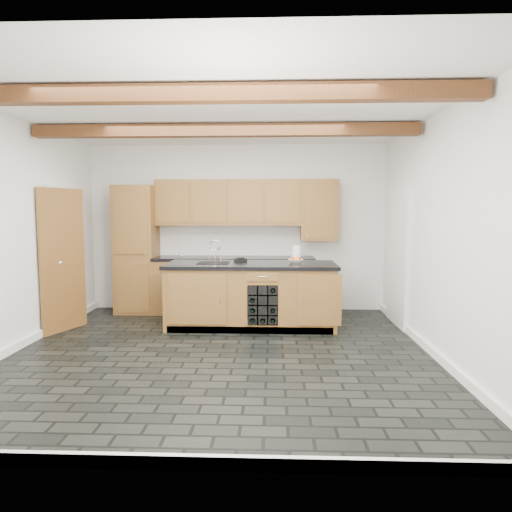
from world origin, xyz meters
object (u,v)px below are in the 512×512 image
(kitchen_scale, at_px, (240,260))
(fruit_bowl, at_px, (296,261))
(island, at_px, (252,295))
(paper_towel, at_px, (297,254))

(kitchen_scale, height_order, fruit_bowl, kitchen_scale)
(island, distance_m, paper_towel, 0.92)
(island, xyz_separation_m, paper_towel, (0.66, 0.24, 0.59))
(island, height_order, fruit_bowl, fruit_bowl)
(kitchen_scale, distance_m, fruit_bowl, 0.84)
(fruit_bowl, xyz_separation_m, paper_towel, (0.02, 0.18, 0.09))
(island, relative_size, fruit_bowl, 11.17)
(kitchen_scale, relative_size, fruit_bowl, 0.94)
(fruit_bowl, height_order, paper_towel, paper_towel)
(island, bearing_deg, kitchen_scale, 125.99)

